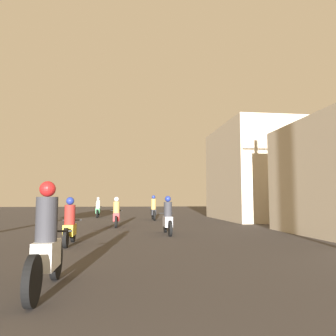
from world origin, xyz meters
name	(u,v)px	position (x,y,z in m)	size (l,w,h in m)	color
motorcycle_white	(46,247)	(-1.36, 5.73, 0.67)	(0.60, 2.16, 1.66)	black
motorcycle_yellow	(70,225)	(-1.84, 10.88, 0.59)	(0.60, 1.90, 1.45)	black
motorcycle_silver	(168,219)	(1.51, 13.42, 0.61)	(0.60, 2.08, 1.51)	black
motorcycle_red	(116,215)	(-0.59, 17.24, 0.60)	(0.60, 1.99, 1.49)	black
motorcycle_black	(153,210)	(1.71, 22.21, 0.65)	(0.60, 1.95, 1.63)	black
motorcycle_green	(98,209)	(-2.17, 25.74, 0.61)	(0.60, 1.97, 1.53)	black
building_right_far	(261,173)	(9.08, 21.87, 3.15)	(5.71, 7.89, 6.29)	beige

